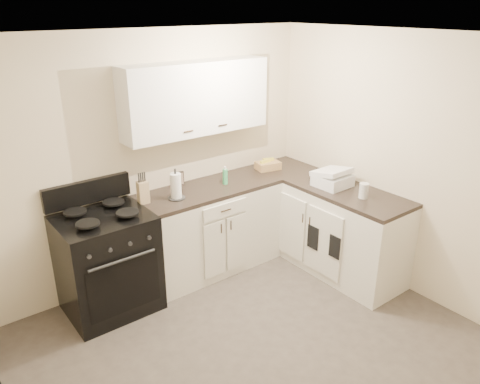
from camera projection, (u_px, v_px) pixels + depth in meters
floor at (270, 360)px, 3.82m from camera, size 3.60×3.60×0.00m
ceiling at (280, 39)px, 2.88m from camera, size 3.60×3.60×0.00m
wall_back at (154, 160)px, 4.67m from camera, size 3.60×0.00×3.60m
wall_right at (418, 171)px, 4.37m from camera, size 0.00×3.60×3.60m
wall_left at (3, 318)px, 2.33m from camera, size 0.00×3.60×3.60m
base_cabinets_back at (209, 230)px, 4.99m from camera, size 1.55×0.60×0.90m
base_cabinets_right at (323, 225)px, 5.12m from camera, size 0.60×1.90×0.90m
countertop_back at (207, 190)px, 4.81m from camera, size 1.55×0.60×0.04m
countertop_right at (326, 185)px, 4.94m from camera, size 0.60×1.90×0.04m
upper_cabinets at (196, 98)px, 4.58m from camera, size 1.55×0.30×0.70m
stove at (108, 264)px, 4.32m from camera, size 0.81×0.69×0.98m
knife_block at (143, 192)px, 4.41m from camera, size 0.10×0.09×0.21m
paper_towel at (176, 186)px, 4.50m from camera, size 0.12×0.12×0.25m
soap_bottle at (225, 177)px, 4.88m from camera, size 0.07×0.07×0.16m
picture_frame at (178, 178)px, 4.85m from camera, size 0.12×0.07×0.15m
wicker_basket at (268, 166)px, 5.32m from camera, size 0.29×0.23×0.09m
countertop_grill at (333, 180)px, 4.83m from camera, size 0.35×0.32×0.12m
glass_jar at (364, 191)px, 4.53m from camera, size 0.09×0.09×0.15m
oven_mitt_near at (335, 247)px, 4.60m from camera, size 0.02×0.14×0.23m
oven_mitt_far at (313, 237)px, 4.82m from camera, size 0.02×0.14×0.25m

